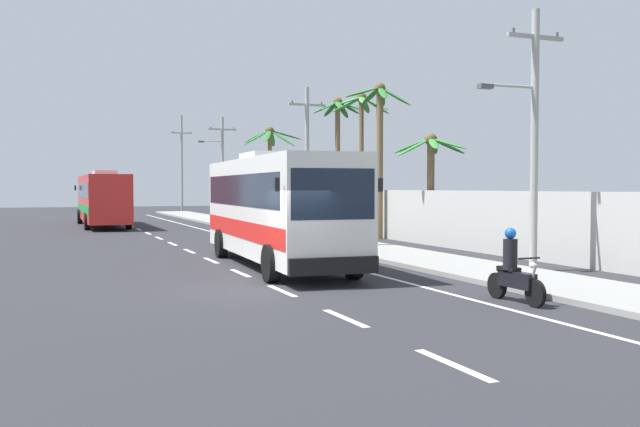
% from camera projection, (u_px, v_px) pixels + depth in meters
% --- Properties ---
extents(ground_plane, '(160.00, 160.00, 0.00)m').
position_uv_depth(ground_plane, '(276.00, 289.00, 17.89)').
color(ground_plane, '#28282D').
extents(sidewalk_kerb, '(3.20, 90.00, 0.14)m').
position_uv_depth(sidewalk_kerb, '(356.00, 247.00, 29.68)').
color(sidewalk_kerb, gray).
rests_on(sidewalk_kerb, ground).
extents(lane_markings, '(3.77, 71.00, 0.01)m').
position_uv_depth(lane_markings, '(226.00, 244.00, 32.05)').
color(lane_markings, white).
rests_on(lane_markings, ground).
extents(boundary_wall, '(0.24, 60.00, 2.44)m').
position_uv_depth(boundary_wall, '(392.00, 215.00, 34.75)').
color(boundary_wall, '#B2B2AD').
rests_on(boundary_wall, ground).
extents(coach_bus_foreground, '(3.27, 11.23, 3.78)m').
position_uv_depth(coach_bus_foreground, '(276.00, 206.00, 22.99)').
color(coach_bus_foreground, silver).
rests_on(coach_bus_foreground, ground).
extents(coach_bus_far_lane, '(2.96, 12.33, 3.63)m').
position_uv_depth(coach_bus_far_lane, '(103.00, 198.00, 46.05)').
color(coach_bus_far_lane, red).
rests_on(coach_bus_far_lane, ground).
extents(motorcycle_beside_bus, '(0.56, 1.96, 1.68)m').
position_uv_depth(motorcycle_beside_bus, '(271.00, 227.00, 33.33)').
color(motorcycle_beside_bus, black).
rests_on(motorcycle_beside_bus, ground).
extents(motorcycle_trailing, '(0.56, 1.96, 1.67)m').
position_uv_depth(motorcycle_trailing, '(514.00, 272.00, 15.73)').
color(motorcycle_trailing, black).
rests_on(motorcycle_trailing, ground).
extents(pedestrian_near_kerb, '(0.36, 0.36, 1.61)m').
position_uv_depth(pedestrian_near_kerb, '(373.00, 225.00, 29.78)').
color(pedestrian_near_kerb, black).
rests_on(pedestrian_near_kerb, sidewalk_kerb).
extents(pedestrian_midwalk, '(0.36, 0.36, 1.77)m').
position_uv_depth(pedestrian_midwalk, '(297.00, 214.00, 39.23)').
color(pedestrian_midwalk, black).
rests_on(pedestrian_midwalk, sidewalk_kerb).
extents(pedestrian_far_walk, '(0.36, 0.36, 1.64)m').
position_uv_depth(pedestrian_far_walk, '(309.00, 220.00, 33.98)').
color(pedestrian_far_walk, '#75388E').
rests_on(pedestrian_far_walk, sidewalk_kerb).
extents(utility_pole_nearest, '(3.04, 0.24, 8.00)m').
position_uv_depth(utility_pole_nearest, '(532.00, 132.00, 21.50)').
color(utility_pole_nearest, '#9E9E99').
rests_on(utility_pole_nearest, ground).
extents(utility_pole_mid, '(2.19, 0.24, 8.19)m').
position_uv_depth(utility_pole_mid, '(307.00, 157.00, 39.56)').
color(utility_pole_mid, '#9E9E99').
rests_on(utility_pole_mid, ground).
extents(utility_pole_far, '(3.17, 0.24, 8.34)m').
position_uv_depth(utility_pole_far, '(222.00, 164.00, 57.58)').
color(utility_pole_far, '#9E9E99').
rests_on(utility_pole_far, ground).
extents(utility_pole_distant, '(2.30, 0.24, 10.31)m').
position_uv_depth(utility_pole_distant, '(182.00, 162.00, 75.76)').
color(utility_pole_distant, '#9E9E99').
rests_on(utility_pole_distant, ground).
extents(palm_nearest, '(3.90, 3.64, 6.39)m').
position_uv_depth(palm_nearest, '(270.00, 152.00, 44.05)').
color(palm_nearest, brown).
rests_on(palm_nearest, ground).
extents(palm_second, '(3.53, 3.29, 5.02)m').
position_uv_depth(palm_second, '(431.00, 166.00, 31.83)').
color(palm_second, brown).
rests_on(palm_second, ground).
extents(palm_third, '(3.31, 3.43, 7.71)m').
position_uv_depth(palm_third, '(361.00, 128.00, 38.09)').
color(palm_third, brown).
rests_on(palm_third, ground).
extents(palm_fourth, '(2.96, 2.96, 7.77)m').
position_uv_depth(palm_fourth, '(338.00, 136.00, 40.64)').
color(palm_fourth, brown).
rests_on(palm_fourth, ground).
extents(palm_farthest, '(3.32, 3.35, 7.76)m').
position_uv_depth(palm_farthest, '(380.00, 131.00, 34.91)').
color(palm_farthest, brown).
rests_on(palm_farthest, ground).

